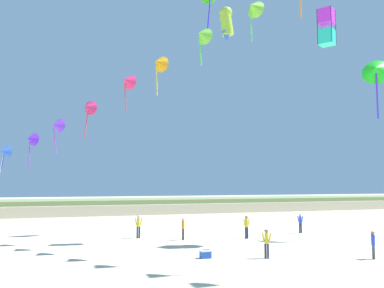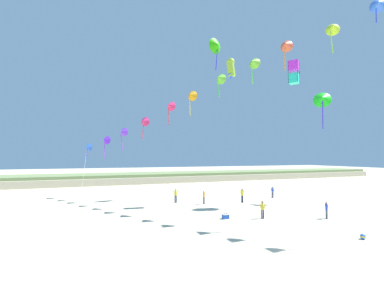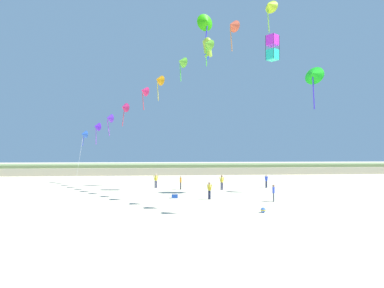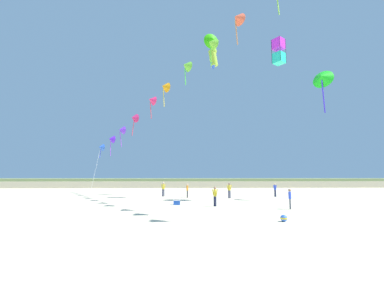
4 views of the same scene
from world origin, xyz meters
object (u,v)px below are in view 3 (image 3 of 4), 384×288
at_px(person_far_right, 181,181).
at_px(person_far_center, 274,192).
at_px(person_near_left, 266,180).
at_px(beach_cooler, 175,196).
at_px(large_kite_mid_trail, 206,22).
at_px(beach_ball, 263,210).
at_px(large_kite_high_solo, 273,48).
at_px(person_near_right, 222,181).
at_px(large_kite_low_lead, 207,48).
at_px(large_kite_outer_drift, 313,75).
at_px(person_far_left, 156,180).
at_px(person_mid_center, 209,189).

xyz_separation_m(person_far_right, person_far_center, (7.44, -10.45, -0.05)).
distance_m(person_near_left, beach_cooler, 14.06).
distance_m(person_far_center, large_kite_mid_trail, 24.77).
xyz_separation_m(person_far_center, beach_ball, (-2.53, -5.13, -0.68)).
bearing_deg(large_kite_high_solo, person_near_right, 141.73).
height_order(person_near_right, beach_ball, person_near_right).
xyz_separation_m(person_near_left, large_kite_mid_trail, (-6.97, 2.61, 20.04)).
xyz_separation_m(large_kite_high_solo, beach_cooler, (-10.43, -2.65, -15.12)).
relative_size(large_kite_low_lead, large_kite_outer_drift, 0.54).
bearing_deg(beach_cooler, person_far_left, 101.33).
bearing_deg(large_kite_mid_trail, beach_cooler, -112.62).
height_order(person_near_right, large_kite_low_lead, large_kite_low_lead).
relative_size(person_near_left, person_far_left, 0.92).
xyz_separation_m(person_far_center, large_kite_high_solo, (1.96, 5.82, 14.47)).
relative_size(person_far_right, large_kite_low_lead, 0.60).
distance_m(large_kite_outer_drift, beach_cooler, 19.75).
height_order(person_mid_center, large_kite_low_lead, large_kite_low_lead).
distance_m(person_far_center, beach_cooler, 9.07).
xyz_separation_m(person_far_center, large_kite_low_lead, (-4.50, 9.06, 15.24)).
distance_m(person_far_right, large_kite_outer_drift, 18.80).
xyz_separation_m(person_mid_center, large_kite_mid_trail, (1.35, 11.89, 20.05)).
distance_m(person_far_left, person_far_right, 3.47).
xyz_separation_m(person_far_right, large_kite_high_solo, (9.41, -4.64, 14.42)).
xyz_separation_m(person_far_left, person_far_center, (10.32, -12.40, -0.13)).
distance_m(large_kite_mid_trail, beach_ball, 28.22).
relative_size(person_far_left, person_far_right, 1.08).
height_order(person_far_right, large_kite_outer_drift, large_kite_outer_drift).
bearing_deg(person_near_right, beach_ball, -88.95).
xyz_separation_m(person_near_left, large_kite_high_solo, (-1.01, -5.48, 14.42)).
bearing_deg(person_near_right, person_far_left, 159.46).
relative_size(person_near_left, beach_ball, 4.36).
relative_size(person_far_center, beach_ball, 4.10).
xyz_separation_m(person_near_left, person_far_right, (-10.42, -0.85, -0.00)).
relative_size(person_far_left, large_kite_low_lead, 0.65).
xyz_separation_m(large_kite_low_lead, beach_cooler, (-3.97, -5.89, -15.89)).
xyz_separation_m(large_kite_mid_trail, beach_cooler, (-4.48, -10.74, -20.74)).
distance_m(person_mid_center, person_far_center, 5.72).
relative_size(person_near_right, person_far_center, 1.13).
bearing_deg(person_far_center, large_kite_outer_drift, 42.94).
distance_m(person_far_right, large_kite_high_solo, 17.83).
xyz_separation_m(person_near_left, beach_cooler, (-11.45, -8.13, -0.70)).
bearing_deg(person_far_center, large_kite_low_lead, 116.42).
relative_size(large_kite_low_lead, large_kite_mid_trail, 0.56).
height_order(person_near_right, large_kite_high_solo, large_kite_high_solo).
bearing_deg(large_kite_low_lead, person_far_center, -63.58).
relative_size(person_far_center, large_kite_outer_drift, 0.31).
height_order(person_far_left, person_far_right, person_far_left).
bearing_deg(large_kite_mid_trail, person_far_center, -73.99).
bearing_deg(person_near_right, large_kite_low_lead, -163.23).
relative_size(person_near_right, large_kite_mid_trail, 0.36).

